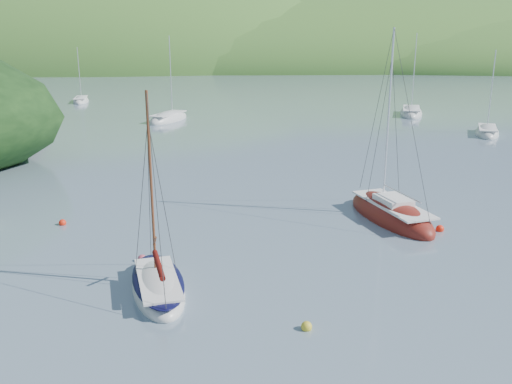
{
  "coord_description": "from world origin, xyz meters",
  "views": [
    {
      "loc": [
        -1.18,
        -22.64,
        11.03
      ],
      "look_at": [
        -0.65,
        8.0,
        2.15
      ],
      "focal_mm": 40.0,
      "sensor_mm": 36.0,
      "label": 1
    }
  ],
  "objects_px": {
    "distant_sloop_b": "(411,114)",
    "distant_sloop_d": "(487,133)",
    "daysailer_white": "(158,287)",
    "distant_sloop_a": "(169,119)",
    "sloop_red": "(391,215)",
    "distant_sloop_c": "(81,101)"
  },
  "relations": [
    {
      "from": "distant_sloop_a",
      "to": "distant_sloop_b",
      "type": "distance_m",
      "value": 31.35
    },
    {
      "from": "sloop_red",
      "to": "distant_sloop_d",
      "type": "height_order",
      "value": "sloop_red"
    },
    {
      "from": "sloop_red",
      "to": "distant_sloop_b",
      "type": "distance_m",
      "value": 43.73
    },
    {
      "from": "daysailer_white",
      "to": "distant_sloop_b",
      "type": "bearing_deg",
      "value": 48.86
    },
    {
      "from": "daysailer_white",
      "to": "distant_sloop_a",
      "type": "height_order",
      "value": "distant_sloop_a"
    },
    {
      "from": "daysailer_white",
      "to": "distant_sloop_c",
      "type": "bearing_deg",
      "value": 93.35
    },
    {
      "from": "distant_sloop_c",
      "to": "distant_sloop_d",
      "type": "distance_m",
      "value": 58.35
    },
    {
      "from": "daysailer_white",
      "to": "distant_sloop_a",
      "type": "xyz_separation_m",
      "value": [
        -5.65,
        47.11,
        -0.03
      ]
    },
    {
      "from": "sloop_red",
      "to": "distant_sloop_d",
      "type": "bearing_deg",
      "value": 40.77
    },
    {
      "from": "sloop_red",
      "to": "distant_sloop_b",
      "type": "relative_size",
      "value": 1.06
    },
    {
      "from": "sloop_red",
      "to": "distant_sloop_a",
      "type": "xyz_separation_m",
      "value": [
        -18.13,
        37.58,
        -0.04
      ]
    },
    {
      "from": "distant_sloop_b",
      "to": "distant_sloop_d",
      "type": "xyz_separation_m",
      "value": [
        4.2,
        -14.15,
        -0.02
      ]
    },
    {
      "from": "daysailer_white",
      "to": "sloop_red",
      "type": "distance_m",
      "value": 15.71
    },
    {
      "from": "daysailer_white",
      "to": "distant_sloop_b",
      "type": "xyz_separation_m",
      "value": [
        25.41,
        51.31,
        -0.02
      ]
    },
    {
      "from": "distant_sloop_b",
      "to": "sloop_red",
      "type": "bearing_deg",
      "value": -91.72
    },
    {
      "from": "daysailer_white",
      "to": "distant_sloop_d",
      "type": "distance_m",
      "value": 47.51
    },
    {
      "from": "daysailer_white",
      "to": "distant_sloop_a",
      "type": "bearing_deg",
      "value": 82.05
    },
    {
      "from": "distant_sloop_c",
      "to": "distant_sloop_d",
      "type": "height_order",
      "value": "distant_sloop_d"
    },
    {
      "from": "distant_sloop_b",
      "to": "distant_sloop_d",
      "type": "height_order",
      "value": "distant_sloop_b"
    },
    {
      "from": "daysailer_white",
      "to": "distant_sloop_c",
      "type": "relative_size",
      "value": 1.03
    },
    {
      "from": "distant_sloop_c",
      "to": "distant_sloop_a",
      "type": "bearing_deg",
      "value": -58.54
    },
    {
      "from": "distant_sloop_a",
      "to": "distant_sloop_c",
      "type": "distance_m",
      "value": 24.17
    }
  ]
}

